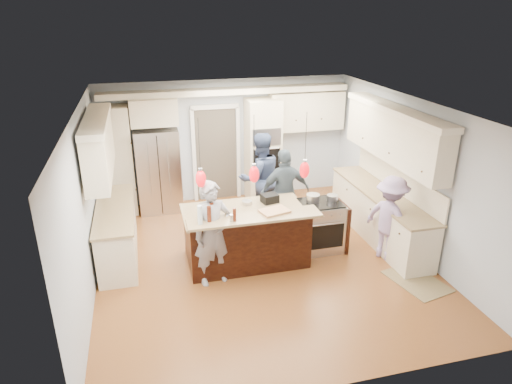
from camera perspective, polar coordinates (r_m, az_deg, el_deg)
ground_plane at (r=8.10m, az=0.62°, el=-8.47°), size 6.00×6.00×0.00m
room_shell at (r=7.34m, az=0.68°, el=3.84°), size 5.54×6.04×2.72m
refrigerator at (r=9.91m, az=-12.07°, el=2.67°), size 0.90×0.70×1.80m
oven_column at (r=10.18m, az=0.86°, el=5.18°), size 0.72×0.69×2.30m
back_upper_cabinets at (r=9.86m, az=-7.76°, el=7.54°), size 5.30×0.61×2.54m
right_counter_run at (r=8.77m, az=15.76°, el=0.80°), size 0.64×3.10×2.51m
left_cabinets at (r=8.15m, az=-17.71°, el=-1.06°), size 0.64×2.30×2.51m
kitchen_island at (r=7.87m, az=-1.25°, el=-5.40°), size 2.10×1.46×1.12m
island_range at (r=8.34m, az=8.12°, el=-4.18°), size 0.82×0.71×0.92m
pendant_lights at (r=6.82m, az=-0.24°, el=2.25°), size 1.75×0.15×1.03m
person_bar_end at (r=7.13m, az=-5.44°, el=-5.19°), size 0.71×0.56×1.72m
person_far_left at (r=9.17m, az=0.52°, el=1.77°), size 1.02×0.86×1.86m
person_far_right at (r=8.70m, az=3.62°, el=-0.02°), size 1.02×0.48×1.69m
person_range_side at (r=8.16m, az=16.42°, el=-3.18°), size 0.90×1.12×1.52m
floor_rug at (r=7.95m, az=19.45°, el=-10.47°), size 0.87×1.11×0.01m
water_bottle at (r=6.79m, az=-7.03°, el=-2.87°), size 0.08×0.08×0.30m
beer_bottle_a at (r=6.86m, az=-5.89°, el=-2.77°), size 0.08×0.08×0.25m
beer_bottle_b at (r=6.86m, az=-2.71°, el=-2.84°), size 0.06×0.06×0.22m
beer_bottle_c at (r=6.94m, az=-5.55°, el=-2.39°), size 0.08×0.08×0.27m
drink_can at (r=6.88m, az=-3.08°, el=-3.27°), size 0.07×0.07×0.11m
cutting_board at (r=7.19m, az=2.32°, el=-2.40°), size 0.50×0.41×0.03m
pot_large at (r=8.11m, az=7.14°, el=-0.76°), size 0.24×0.24×0.14m
pot_small at (r=8.23m, az=9.52°, el=-0.70°), size 0.20×0.20×0.10m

